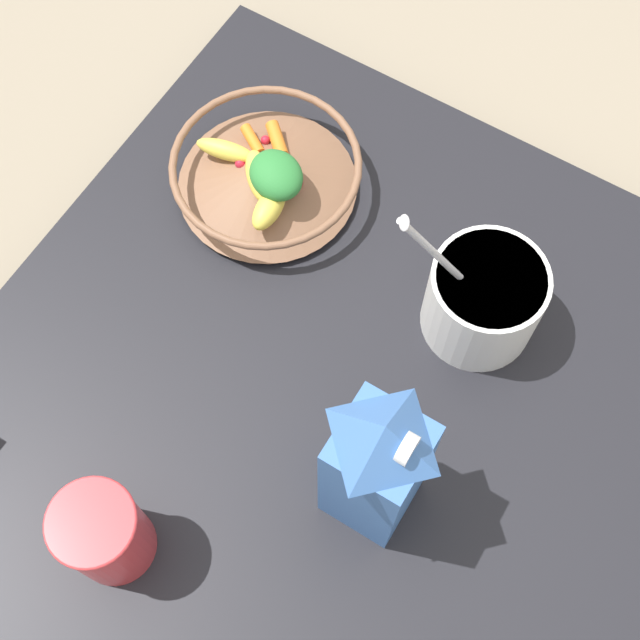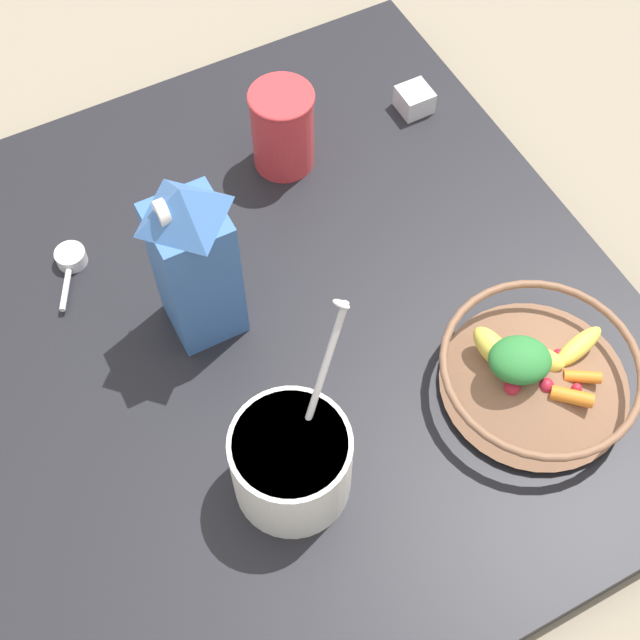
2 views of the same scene
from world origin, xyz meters
The scene contains 8 objects.
ground_plane centered at (0.00, 0.00, 0.00)m, with size 6.00×6.00×0.00m, color gray.
countertop centered at (0.00, 0.00, 0.02)m, with size 0.95×0.95×0.04m.
fruit_bowl centered at (0.23, 0.27, 0.08)m, with size 0.24×0.24×0.09m.
milk_carton centered at (-0.05, -0.05, 0.17)m, with size 0.09×0.09×0.26m.
yogurt_tub centered at (0.20, -0.05, 0.10)m, with size 0.14×0.17×0.25m.
drinking_cup centered at (-0.24, 0.16, 0.11)m, with size 0.09×0.09×0.13m.
spice_jar centered at (-0.24, 0.38, 0.06)m, with size 0.05×0.05×0.04m.
measuring_scoop centered at (-0.21, -0.17, 0.05)m, with size 0.10×0.06×0.02m.
Camera 2 is at (0.55, -0.20, 1.03)m, focal length 50.00 mm.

